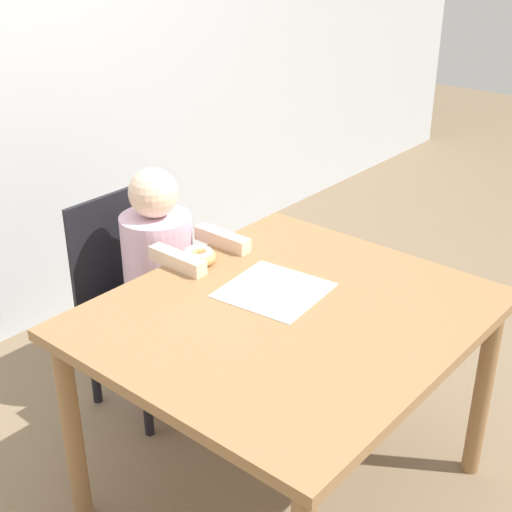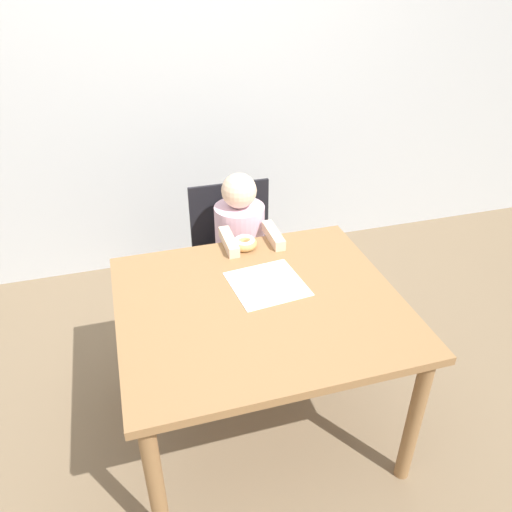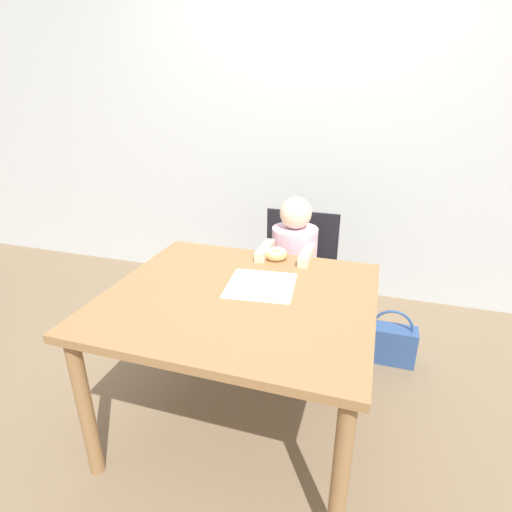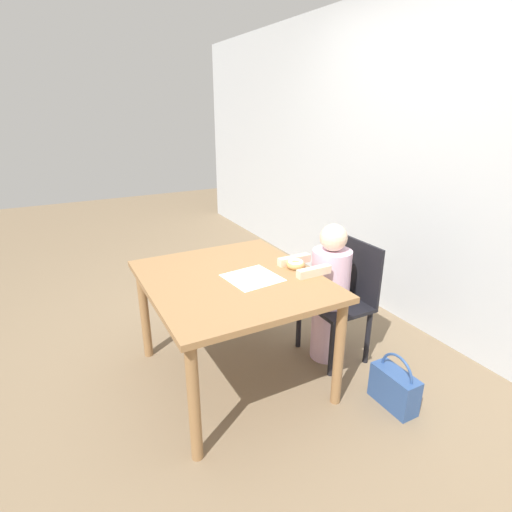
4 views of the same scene
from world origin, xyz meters
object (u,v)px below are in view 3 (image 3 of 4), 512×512
chair (297,278)px  handbag (390,343)px  child_figure (293,279)px  donut (276,254)px

chair → handbag: chair is taller
child_figure → handbag: 0.69m
chair → child_figure: bearing=-90.0°
chair → donut: size_ratio=7.05×
child_figure → chair: bearing=90.0°
handbag → donut: bearing=-154.7°
donut → handbag: donut is taller
child_figure → donut: size_ratio=8.27×
chair → handbag: 0.67m
child_figure → handbag: bearing=5.0°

